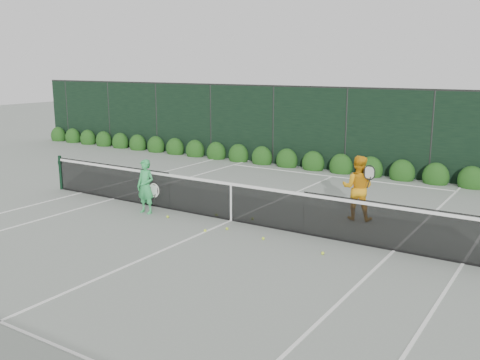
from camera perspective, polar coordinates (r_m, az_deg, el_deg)
The scene contains 8 objects.
ground at distance 13.45m, azimuth -0.95°, elevation -4.36°, with size 80.00×80.00×0.00m, color gray.
tennis_net at distance 13.32m, azimuth -1.05°, elevation -2.15°, with size 12.90×0.10×1.07m.
player_woman at distance 14.18m, azimuth -10.03°, elevation -0.69°, with size 0.61×0.35×1.43m.
player_man at distance 13.69m, azimuth 12.45°, elevation -0.81°, with size 0.95×0.76×1.64m.
court_lines at distance 13.45m, azimuth -0.95°, elevation -4.34°, with size 11.03×23.83×0.01m.
windscreen_fence at distance 10.99m, azimuth -8.83°, elevation -0.14°, with size 32.00×21.07×3.06m.
hedge_row at distance 19.58m, azimuth 10.72°, elevation 1.42°, with size 31.66×0.65×0.94m.
tennis_balls at distance 12.76m, azimuth -0.67°, elevation -5.12°, with size 4.52×1.50×0.07m.
Camera 1 is at (7.15, -10.72, 3.85)m, focal length 40.00 mm.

